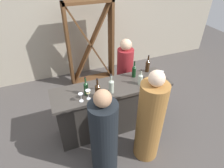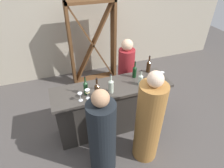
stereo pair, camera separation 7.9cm
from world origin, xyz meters
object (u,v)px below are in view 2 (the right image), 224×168
Objects in this scene: wine_bottle_leftmost_olive_green at (86,87)px; wine_bottle_second_left_amber_brown at (97,90)px; wine_rack at (93,45)px; wine_glass_near_center at (88,92)px; wine_bottle_far_right_amber_brown at (149,66)px; wine_glass_far_left at (154,75)px; wine_glass_near_left at (80,95)px; person_server_behind at (126,75)px; person_left_guest at (149,122)px; wine_bottle_center_clear_pale at (111,86)px; wine_glass_near_right at (162,75)px; wine_bottle_rightmost_dark_green at (135,71)px; person_center_guest at (102,137)px; wine_bottle_second_right_clear_pale at (141,79)px.

wine_bottle_second_left_amber_brown reaches higher than wine_bottle_leftmost_olive_green.
wine_rack is 1.79m from wine_bottle_leftmost_olive_green.
wine_rack is 12.03× the size of wine_glass_near_center.
wine_bottle_far_right_amber_brown reaches higher than wine_glass_far_left.
wine_glass_near_left is 0.12m from wine_glass_near_center.
wine_bottle_leftmost_olive_green is 1.22m from person_server_behind.
wine_bottle_second_left_amber_brown reaches higher than wine_glass_far_left.
wine_glass_near_center is 1.00m from person_left_guest.
person_server_behind is at bearing 52.03° from wine_bottle_center_clear_pale.
wine_glass_near_right is 0.88m from person_server_behind.
wine_bottle_rightmost_dark_green reaches higher than wine_glass_near_center.
wine_bottle_leftmost_olive_green reaches higher than wine_glass_near_right.
wine_bottle_center_clear_pale is 0.23× the size of person_server_behind.
person_server_behind is (0.96, 0.65, -0.38)m from wine_bottle_leftmost_olive_green.
person_center_guest reaches higher than person_server_behind.
wine_rack is 6.29× the size of wine_bottle_rightmost_dark_green.
wine_bottle_center_clear_pale is 1.01m from person_server_behind.
wine_glass_near_right is 0.10× the size of person_left_guest.
wine_glass_near_left is at bearing 179.98° from wine_bottle_second_left_amber_brown.
wine_bottle_center_clear_pale is 0.79m from person_center_guest.
wine_glass_near_right is at bearing 1.63° from wine_bottle_center_clear_pale.
person_left_guest reaches higher than wine_glass_near_left.
person_center_guest is (-1.14, -0.67, -0.36)m from wine_glass_far_left.
wine_glass_near_right is 0.11× the size of person_center_guest.
wine_bottle_second_right_clear_pale is 2.06× the size of wine_glass_far_left.
person_server_behind reaches higher than wine_bottle_second_left_amber_brown.
wine_glass_far_left is 0.79m from person_server_behind.
wine_bottle_far_right_amber_brown is 0.20× the size of person_left_guest.
wine_bottle_leftmost_olive_green is at bearing -168.17° from wine_bottle_far_right_amber_brown.
wine_glass_near_right is at bearing 3.45° from wine_bottle_second_left_amber_brown.
wine_rack is 1.16m from person_server_behind.
wine_bottle_center_clear_pale is 0.21× the size of person_left_guest.
wine_bottle_second_left_amber_brown reaches higher than wine_bottle_center_clear_pale.
wine_bottle_rightmost_dark_green is at bearing -167.03° from wine_bottle_far_right_amber_brown.
wine_rack is at bearing -135.98° from person_server_behind.
wine_glass_near_center is 0.11× the size of person_center_guest.
person_center_guest is at bearing -144.29° from wine_bottle_second_right_clear_pale.
wine_bottle_far_right_amber_brown is 0.27m from wine_glass_far_left.
wine_bottle_far_right_amber_brown is 2.39× the size of wine_glass_far_left.
wine_bottle_second_right_clear_pale is 0.29m from wine_glass_far_left.
wine_rack is at bearing -6.12° from person_center_guest.
wine_bottle_far_right_amber_brown is at bearing 12.97° from wine_bottle_rightmost_dark_green.
wine_bottle_second_left_amber_brown is at bearing -176.55° from wine_glass_near_right.
wine_bottle_leftmost_olive_green is 1.98× the size of wine_glass_near_center.
wine_glass_near_left is 1.38m from person_server_behind.
person_left_guest is at bearing -116.13° from wine_bottle_far_right_amber_brown.
wine_rack is 1.82m from wine_glass_far_left.
wine_glass_far_left is at bearing 10.12° from wine_bottle_second_right_clear_pale.
wine_glass_near_right is at bearing -31.68° from wine_bottle_rightmost_dark_green.
wine_rack is at bearing 114.86° from wine_bottle_far_right_amber_brown.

